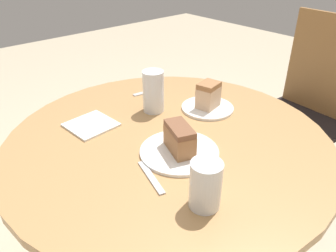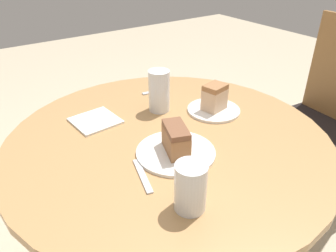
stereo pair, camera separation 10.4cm
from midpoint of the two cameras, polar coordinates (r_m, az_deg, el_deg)
table at (r=1.19m, az=2.52°, el=-8.91°), size 1.08×1.08×0.72m
chair at (r=1.82m, az=26.56°, el=1.18°), size 0.48×0.48×0.98m
plate_near at (r=1.01m, az=4.30°, el=-4.66°), size 0.24×0.24×0.01m
plate_far at (r=1.27m, az=10.27°, el=2.70°), size 0.20×0.20×0.01m
cake_slice_near at (r=0.98m, az=4.41°, el=-2.38°), size 0.13×0.10×0.09m
cake_slice_far at (r=1.24m, az=10.50°, el=4.90°), size 0.08×0.10×0.10m
glass_lemonade at (r=0.80m, az=7.71°, el=-10.99°), size 0.08×0.08×0.13m
glass_water at (r=1.23m, az=0.87°, el=5.63°), size 0.08×0.08×0.16m
napkin_stack at (r=1.19m, az=-10.13°, el=0.85°), size 0.16×0.16×0.01m
fork at (r=0.92m, az=-1.22°, el=-8.72°), size 0.15×0.06×0.00m
spoon at (r=1.41m, az=-0.01°, el=6.01°), size 0.04×0.12×0.00m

